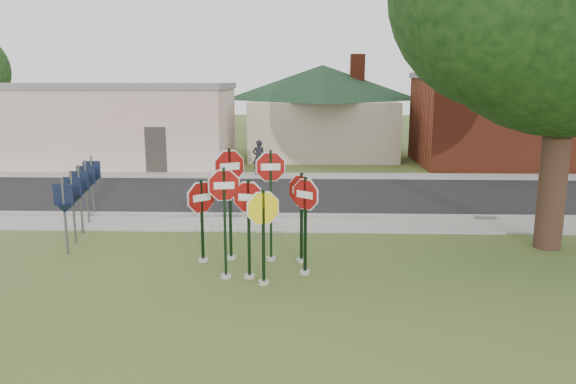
{
  "coord_description": "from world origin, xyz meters",
  "views": [
    {
      "loc": [
        1.07,
        -11.06,
        4.39
      ],
      "look_at": [
        0.65,
        2.0,
        1.76
      ],
      "focal_mm": 35.0,
      "sensor_mm": 36.0,
      "label": 1
    }
  ],
  "objects_px": {
    "pedestrian": "(259,157)",
    "stop_sign_yellow": "(263,226)",
    "stop_sign_left": "(225,209)",
    "stop_sign_center": "(249,217)"
  },
  "relations": [
    {
      "from": "pedestrian",
      "to": "stop_sign_left",
      "type": "bearing_deg",
      "value": 84.04
    },
    {
      "from": "stop_sign_center",
      "to": "pedestrian",
      "type": "relative_size",
      "value": 1.46
    },
    {
      "from": "stop_sign_yellow",
      "to": "pedestrian",
      "type": "xyz_separation_m",
      "value": [
        -1.26,
        13.91,
        -0.45
      ]
    },
    {
      "from": "stop_sign_center",
      "to": "stop_sign_left",
      "type": "xyz_separation_m",
      "value": [
        -0.53,
        -0.0,
        0.19
      ]
    },
    {
      "from": "pedestrian",
      "to": "stop_sign_center",
      "type": "bearing_deg",
      "value": 86.28
    },
    {
      "from": "stop_sign_center",
      "to": "stop_sign_left",
      "type": "bearing_deg",
      "value": -179.7
    },
    {
      "from": "pedestrian",
      "to": "stop_sign_yellow",
      "type": "bearing_deg",
      "value": 87.61
    },
    {
      "from": "stop_sign_left",
      "to": "pedestrian",
      "type": "height_order",
      "value": "stop_sign_left"
    },
    {
      "from": "stop_sign_center",
      "to": "stop_sign_left",
      "type": "relative_size",
      "value": 0.9
    },
    {
      "from": "stop_sign_yellow",
      "to": "stop_sign_left",
      "type": "distance_m",
      "value": 1.0
    }
  ]
}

